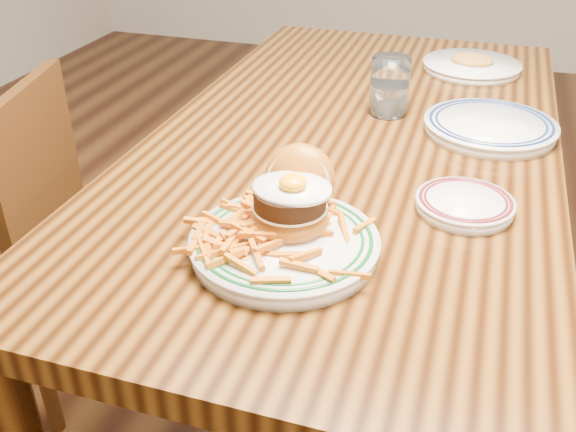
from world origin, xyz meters
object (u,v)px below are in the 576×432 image
(chair_left, at_px, (8,242))
(main_plate, at_px, (287,226))
(side_plate, at_px, (465,203))
(table, at_px, (353,169))

(chair_left, xyz_separation_m, main_plate, (0.79, -0.23, 0.33))
(side_plate, bearing_deg, table, 122.17)
(chair_left, height_order, side_plate, chair_left)
(table, bearing_deg, main_plate, -90.87)
(chair_left, distance_m, main_plate, 0.89)
(chair_left, height_order, main_plate, main_plate)
(table, distance_m, chair_left, 0.86)
(table, xyz_separation_m, main_plate, (-0.01, -0.47, 0.13))
(chair_left, distance_m, side_plate, 1.09)
(main_plate, bearing_deg, chair_left, 159.64)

